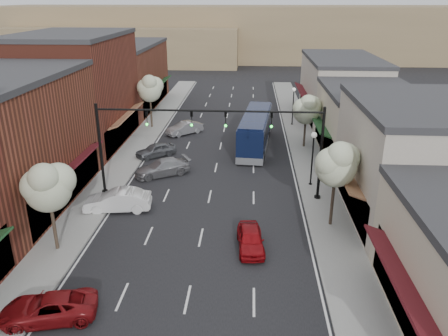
% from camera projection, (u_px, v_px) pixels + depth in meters
% --- Properties ---
extents(ground, '(160.00, 160.00, 0.00)m').
position_uv_depth(ground, '(197.00, 255.00, 25.38)').
color(ground, black).
rests_on(ground, ground).
extents(sidewalk_left, '(2.80, 73.00, 0.15)m').
position_uv_depth(sidewalk_left, '(135.00, 148.00, 43.02)').
color(sidewalk_left, gray).
rests_on(sidewalk_left, ground).
extents(sidewalk_right, '(2.80, 73.00, 0.15)m').
position_uv_depth(sidewalk_right, '(306.00, 152.00, 42.06)').
color(sidewalk_right, gray).
rests_on(sidewalk_right, ground).
extents(curb_left, '(0.25, 73.00, 0.17)m').
position_uv_depth(curb_left, '(149.00, 149.00, 42.94)').
color(curb_left, gray).
rests_on(curb_left, ground).
extents(curb_right, '(0.25, 73.00, 0.17)m').
position_uv_depth(curb_right, '(292.00, 152.00, 42.14)').
color(curb_right, gray).
rests_on(curb_right, ground).
extents(bldg_left_midnear, '(10.14, 14.10, 9.40)m').
position_uv_depth(bldg_left_midnear, '(1.00, 142.00, 30.07)').
color(bldg_left_midnear, brown).
rests_on(bldg_left_midnear, ground).
extents(bldg_left_midfar, '(10.14, 14.10, 10.90)m').
position_uv_depth(bldg_left_midfar, '(76.00, 91.00, 42.81)').
color(bldg_left_midfar, maroon).
rests_on(bldg_left_midfar, ground).
extents(bldg_left_far, '(10.14, 18.10, 8.40)m').
position_uv_depth(bldg_left_far, '(122.00, 76.00, 58.12)').
color(bldg_left_far, brown).
rests_on(bldg_left_far, ground).
extents(bldg_right_midnear, '(9.14, 12.10, 7.90)m').
position_uv_depth(bldg_right_midnear, '(413.00, 161.00, 28.74)').
color(bldg_right_midnear, '#ACA294').
rests_on(bldg_right_midnear, ground).
extents(bldg_right_midfar, '(9.14, 12.10, 6.40)m').
position_uv_depth(bldg_right_midfar, '(367.00, 123.00, 40.16)').
color(bldg_right_midfar, '#BBAD95').
rests_on(bldg_right_midfar, ground).
extents(bldg_right_far, '(9.14, 16.10, 7.40)m').
position_uv_depth(bldg_right_far, '(340.00, 88.00, 52.98)').
color(bldg_right_far, '#ACA294').
rests_on(bldg_right_far, ground).
extents(hill_far, '(120.00, 30.00, 12.00)m').
position_uv_depth(hill_far, '(240.00, 32.00, 106.79)').
color(hill_far, '#7A6647').
rests_on(hill_far, ground).
extents(hill_near, '(50.00, 20.00, 8.00)m').
position_uv_depth(hill_near, '(127.00, 45.00, 97.81)').
color(hill_near, '#7A6647').
rests_on(hill_near, ground).
extents(signal_mast_right, '(8.22, 0.46, 7.00)m').
position_uv_depth(signal_mast_right, '(288.00, 139.00, 30.80)').
color(signal_mast_right, black).
rests_on(signal_mast_right, ground).
extents(signal_mast_left, '(8.22, 0.46, 7.00)m').
position_uv_depth(signal_mast_left, '(131.00, 136.00, 31.45)').
color(signal_mast_left, black).
rests_on(signal_mast_left, ground).
extents(tree_right_near, '(2.85, 2.65, 5.95)m').
position_uv_depth(tree_right_near, '(337.00, 163.00, 26.94)').
color(tree_right_near, '#47382B').
rests_on(tree_right_near, ground).
extents(tree_right_far, '(2.85, 2.65, 5.43)m').
position_uv_depth(tree_right_far, '(307.00, 108.00, 41.97)').
color(tree_right_far, '#47382B').
rests_on(tree_right_far, ground).
extents(tree_left_near, '(2.85, 2.65, 5.69)m').
position_uv_depth(tree_left_near, '(48.00, 186.00, 24.26)').
color(tree_left_near, '#47382B').
rests_on(tree_left_near, ground).
extents(tree_left_far, '(2.85, 2.65, 6.13)m').
position_uv_depth(tree_left_far, '(150.00, 88.00, 48.27)').
color(tree_left_far, '#47382B').
rests_on(tree_left_far, ground).
extents(lamp_post_near, '(0.44, 0.44, 4.44)m').
position_uv_depth(lamp_post_near, '(313.00, 150.00, 33.59)').
color(lamp_post_near, black).
rests_on(lamp_post_near, ground).
extents(lamp_post_far, '(0.44, 0.44, 4.44)m').
position_uv_depth(lamp_post_far, '(293.00, 100.00, 49.85)').
color(lamp_post_far, black).
rests_on(lamp_post_far, ground).
extents(coach_bus, '(3.52, 11.31, 3.40)m').
position_uv_depth(coach_bus, '(255.00, 130.00, 42.95)').
color(coach_bus, black).
rests_on(coach_bus, ground).
extents(red_hatchback, '(1.84, 3.87, 1.28)m').
position_uv_depth(red_hatchback, '(250.00, 239.00, 25.83)').
color(red_hatchback, maroon).
rests_on(red_hatchback, ground).
extents(parked_car_a, '(4.75, 2.98, 1.22)m').
position_uv_depth(parked_car_a, '(49.00, 308.00, 20.15)').
color(parked_car_a, maroon).
rests_on(parked_car_a, ground).
extents(parked_car_b, '(4.80, 2.21, 1.53)m').
position_uv_depth(parked_car_b, '(118.00, 200.00, 30.44)').
color(parked_car_b, silver).
rests_on(parked_car_b, ground).
extents(parked_car_c, '(5.00, 3.97, 1.36)m').
position_uv_depth(parked_car_c, '(162.00, 168.00, 36.54)').
color(parked_car_c, gray).
rests_on(parked_car_c, ground).
extents(parked_car_d, '(3.97, 3.53, 1.30)m').
position_uv_depth(parked_car_d, '(156.00, 150.00, 40.82)').
color(parked_car_d, '#53565B').
rests_on(parked_car_d, ground).
extents(parked_car_e, '(4.05, 3.83, 1.36)m').
position_uv_depth(parked_car_e, '(185.00, 128.00, 47.49)').
color(parked_car_e, '#96969B').
rests_on(parked_car_e, ground).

